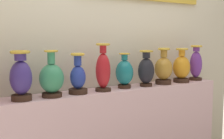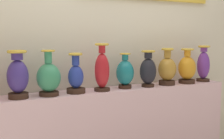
{
  "view_description": "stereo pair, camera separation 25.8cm",
  "coord_description": "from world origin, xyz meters",
  "px_view_note": "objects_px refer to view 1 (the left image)",
  "views": [
    {
      "loc": [
        -1.39,
        -2.15,
        1.37
      ],
      "look_at": [
        0.0,
        0.0,
        1.09
      ],
      "focal_mm": 47.36,
      "sensor_mm": 36.0,
      "label": 1
    },
    {
      "loc": [
        -1.17,
        -2.28,
        1.37
      ],
      "look_at": [
        0.0,
        0.0,
        1.09
      ],
      "focal_mm": 47.36,
      "sensor_mm": 36.0,
      "label": 2
    }
  ],
  "objects_px": {
    "vase_amber": "(182,68)",
    "vase_violet": "(196,64)",
    "vase_indigo": "(21,77)",
    "vase_crimson": "(103,70)",
    "vase_jade": "(52,79)",
    "vase_cobalt": "(78,78)",
    "vase_ochre": "(164,69)",
    "vase_onyx": "(146,70)",
    "vase_teal": "(124,73)"
  },
  "relations": [
    {
      "from": "vase_cobalt",
      "to": "vase_ochre",
      "type": "distance_m",
      "value": 0.92
    },
    {
      "from": "vase_onyx",
      "to": "vase_ochre",
      "type": "xyz_separation_m",
      "value": [
        0.22,
        0.01,
        -0.0
      ]
    },
    {
      "from": "vase_indigo",
      "to": "vase_onyx",
      "type": "distance_m",
      "value": 1.15
    },
    {
      "from": "vase_amber",
      "to": "vase_violet",
      "type": "height_order",
      "value": "vase_violet"
    },
    {
      "from": "vase_indigo",
      "to": "vase_violet",
      "type": "height_order",
      "value": "vase_violet"
    },
    {
      "from": "vase_onyx",
      "to": "vase_cobalt",
      "type": "bearing_deg",
      "value": 179.11
    },
    {
      "from": "vase_amber",
      "to": "vase_violet",
      "type": "distance_m",
      "value": 0.24
    },
    {
      "from": "vase_cobalt",
      "to": "vase_teal",
      "type": "bearing_deg",
      "value": 2.01
    },
    {
      "from": "vase_crimson",
      "to": "vase_amber",
      "type": "distance_m",
      "value": 0.93
    },
    {
      "from": "vase_ochre",
      "to": "vase_crimson",
      "type": "bearing_deg",
      "value": -179.55
    },
    {
      "from": "vase_jade",
      "to": "vase_cobalt",
      "type": "relative_size",
      "value": 1.09
    },
    {
      "from": "vase_jade",
      "to": "vase_onyx",
      "type": "height_order",
      "value": "vase_jade"
    },
    {
      "from": "vase_indigo",
      "to": "vase_crimson",
      "type": "relative_size",
      "value": 0.89
    },
    {
      "from": "vase_ochre",
      "to": "vase_amber",
      "type": "height_order",
      "value": "vase_ochre"
    },
    {
      "from": "vase_teal",
      "to": "vase_ochre",
      "type": "bearing_deg",
      "value": -2.33
    },
    {
      "from": "vase_ochre",
      "to": "vase_violet",
      "type": "relative_size",
      "value": 0.95
    },
    {
      "from": "vase_jade",
      "to": "vase_crimson",
      "type": "height_order",
      "value": "vase_crimson"
    },
    {
      "from": "vase_teal",
      "to": "vase_indigo",
      "type": "bearing_deg",
      "value": -178.27
    },
    {
      "from": "vase_cobalt",
      "to": "vase_ochre",
      "type": "height_order",
      "value": "vase_ochre"
    },
    {
      "from": "vase_crimson",
      "to": "vase_onyx",
      "type": "relative_size",
      "value": 1.21
    },
    {
      "from": "vase_crimson",
      "to": "vase_violet",
      "type": "bearing_deg",
      "value": 1.08
    },
    {
      "from": "vase_crimson",
      "to": "vase_ochre",
      "type": "height_order",
      "value": "vase_crimson"
    },
    {
      "from": "vase_amber",
      "to": "vase_crimson",
      "type": "bearing_deg",
      "value": 179.96
    },
    {
      "from": "vase_indigo",
      "to": "vase_amber",
      "type": "xyz_separation_m",
      "value": [
        1.62,
        0.0,
        -0.02
      ]
    },
    {
      "from": "vase_crimson",
      "to": "vase_jade",
      "type": "bearing_deg",
      "value": -179.62
    },
    {
      "from": "vase_ochre",
      "to": "vase_violet",
      "type": "distance_m",
      "value": 0.48
    },
    {
      "from": "vase_amber",
      "to": "vase_violet",
      "type": "relative_size",
      "value": 0.93
    },
    {
      "from": "vase_onyx",
      "to": "vase_ochre",
      "type": "bearing_deg",
      "value": 2.27
    },
    {
      "from": "vase_jade",
      "to": "vase_crimson",
      "type": "distance_m",
      "value": 0.46
    },
    {
      "from": "vase_violet",
      "to": "vase_onyx",
      "type": "bearing_deg",
      "value": -177.92
    },
    {
      "from": "vase_jade",
      "to": "vase_teal",
      "type": "relative_size",
      "value": 1.14
    },
    {
      "from": "vase_jade",
      "to": "vase_cobalt",
      "type": "xyz_separation_m",
      "value": [
        0.23,
        0.01,
        -0.01
      ]
    },
    {
      "from": "vase_cobalt",
      "to": "vase_ochre",
      "type": "relative_size",
      "value": 0.93
    },
    {
      "from": "vase_onyx",
      "to": "vase_amber",
      "type": "distance_m",
      "value": 0.46
    },
    {
      "from": "vase_jade",
      "to": "vase_ochre",
      "type": "bearing_deg",
      "value": 0.42
    },
    {
      "from": "vase_onyx",
      "to": "vase_indigo",
      "type": "bearing_deg",
      "value": -179.97
    },
    {
      "from": "vase_indigo",
      "to": "vase_crimson",
      "type": "distance_m",
      "value": 0.69
    },
    {
      "from": "vase_indigo",
      "to": "vase_violet",
      "type": "bearing_deg",
      "value": 0.81
    },
    {
      "from": "vase_amber",
      "to": "vase_onyx",
      "type": "bearing_deg",
      "value": -179.64
    },
    {
      "from": "vase_jade",
      "to": "vase_cobalt",
      "type": "height_order",
      "value": "vase_jade"
    },
    {
      "from": "vase_crimson",
      "to": "vase_ochre",
      "type": "bearing_deg",
      "value": 0.45
    },
    {
      "from": "vase_teal",
      "to": "vase_ochre",
      "type": "height_order",
      "value": "vase_ochre"
    },
    {
      "from": "vase_indigo",
      "to": "vase_crimson",
      "type": "height_order",
      "value": "vase_crimson"
    },
    {
      "from": "vase_amber",
      "to": "vase_jade",
      "type": "bearing_deg",
      "value": -179.9
    },
    {
      "from": "vase_indigo",
      "to": "vase_amber",
      "type": "bearing_deg",
      "value": 0.13
    },
    {
      "from": "vase_ochre",
      "to": "vase_amber",
      "type": "bearing_deg",
      "value": -1.43
    },
    {
      "from": "vase_amber",
      "to": "vase_teal",
      "type": "bearing_deg",
      "value": 177.98
    },
    {
      "from": "vase_onyx",
      "to": "vase_amber",
      "type": "height_order",
      "value": "vase_amber"
    },
    {
      "from": "vase_jade",
      "to": "vase_ochre",
      "type": "height_order",
      "value": "vase_jade"
    },
    {
      "from": "vase_jade",
      "to": "vase_amber",
      "type": "distance_m",
      "value": 1.39
    }
  ]
}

